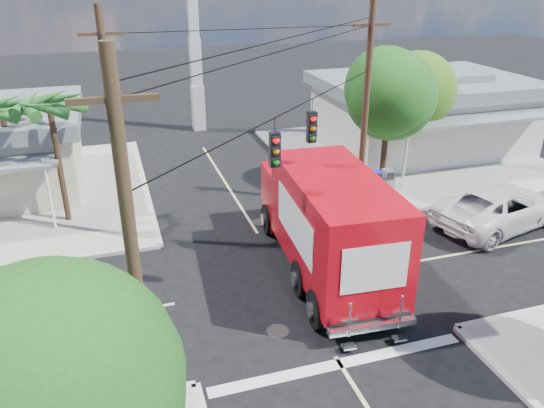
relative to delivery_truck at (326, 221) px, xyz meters
name	(u,v)px	position (x,y,z in m)	size (l,w,h in m)	color
ground	(289,284)	(-1.52, -0.48, -1.99)	(120.00, 120.00, 0.00)	black
sidewalk_ne	(404,155)	(9.36, 10.40, -1.92)	(14.12, 14.12, 0.14)	gray
road_markings	(304,307)	(-1.52, -1.95, -1.98)	(32.00, 32.00, 0.01)	beige
building_ne	(422,111)	(10.98, 11.48, 0.33)	(11.80, 10.20, 4.50)	beige
radio_tower	(195,44)	(-1.02, 19.52, 3.66)	(0.80, 0.80, 17.00)	silver
tree_sw_front	(29,373)	(-8.51, -8.02, 2.35)	(3.88, 3.78, 6.03)	#422D1C
tree_ne_front	(390,94)	(5.69, 6.28, 2.78)	(4.21, 4.14, 6.66)	#422D1C
tree_ne_back	(413,93)	(8.29, 8.48, 2.20)	(3.77, 3.66, 5.82)	#422D1C
palm_nw_front	(49,108)	(-9.02, 7.02, 3.06)	(3.01, 3.08, 5.59)	#422D1C
palm_nw_back	(1,112)	(-11.02, 8.52, 2.69)	(3.01, 3.08, 5.19)	#422D1C
utility_poles	(230,147)	(-3.11, 1.12, 2.69)	(12.00, 10.68, 9.00)	#473321
vending_boxes	(375,182)	(4.98, 5.72, -1.30)	(1.90, 0.50, 1.10)	red
delivery_truck	(326,221)	(0.00, 0.00, 0.00)	(3.45, 9.21, 3.91)	black
parked_car	(500,207)	(8.46, 1.17, -1.12)	(2.86, 6.21, 1.72)	silver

